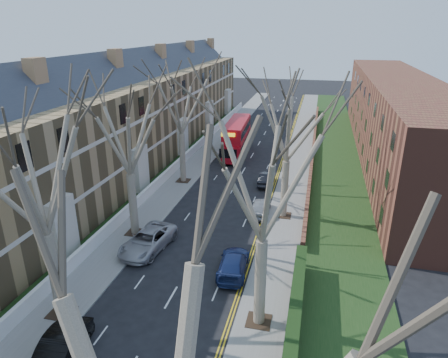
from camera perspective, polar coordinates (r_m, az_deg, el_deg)
The scene contains 17 objects.
pavement_left at distance 53.66m, azimuth -2.30°, elevation 3.89°, with size 3.00×102.00×0.12m, color slate.
pavement_right at distance 51.82m, azimuth 10.60°, elevation 2.91°, with size 3.00×102.00×0.12m, color slate.
terrace_left at distance 47.79m, azimuth -14.00°, elevation 7.92°, with size 9.70×78.00×13.60m.
flats_right at distance 55.21m, azimuth 23.26°, elevation 7.98°, with size 13.97×54.00×10.00m.
front_wall_left at distance 46.75m, azimuth -6.91°, elevation 1.84°, with size 0.30×78.00×1.00m.
grass_verge_right at distance 51.81m, azimuth 15.57°, elevation 2.59°, with size 6.00×102.00×0.06m.
tree_left_mid at distance 22.25m, azimuth -25.48°, elevation 2.38°, with size 10.50×10.50×14.71m.
tree_left_far at distance 30.42m, azimuth -13.88°, elevation 7.81°, with size 10.15×10.15×14.22m.
tree_left_dist at distance 41.18m, azimuth -6.31°, elevation 12.09°, with size 10.50×10.50×14.71m.
tree_right_mid at distance 19.51m, azimuth 5.85°, elevation 1.96°, with size 10.50×10.50×14.71m.
tree_right_far at distance 33.06m, azimuth 9.27°, elevation 9.18°, with size 10.15×10.15×14.22m.
double_decker_bus at distance 52.19m, azimuth 1.85°, elevation 5.78°, with size 3.09×10.50×4.36m.
car_left_mid at distance 23.03m, azimuth -22.64°, elevation -21.97°, with size 1.66×4.77×1.57m, color black.
car_left_far at distance 30.97m, azimuth -10.82°, elevation -8.61°, with size 2.54×5.51×1.53m, color #A1A0A6.
car_right_near at distance 27.94m, azimuth 1.35°, elevation -11.96°, with size 1.90×4.68×1.36m, color navy.
car_right_mid at distance 35.98m, azimuth 5.19°, elevation -4.05°, with size 1.61×4.00×1.36m, color #989BA0.
car_right_far at distance 42.71m, azimuth 6.09°, elevation 0.04°, with size 1.39×3.98×1.31m, color black.
Camera 1 is at (8.05, -10.30, 15.92)m, focal length 32.00 mm.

